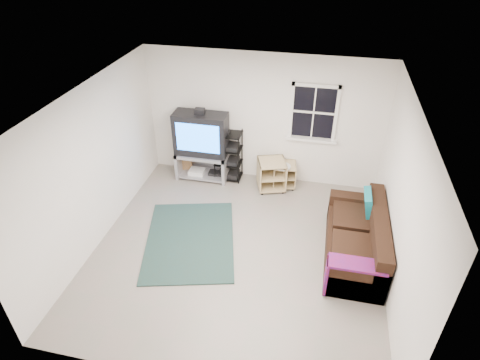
% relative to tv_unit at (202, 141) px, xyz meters
% --- Properties ---
extents(room, '(4.60, 4.62, 4.60)m').
position_rel_tv_unit_xyz_m(room, '(2.12, 0.25, 0.63)').
color(room, gray).
rests_on(room, ground).
extents(tv_unit, '(1.05, 0.52, 1.54)m').
position_rel_tv_unit_xyz_m(tv_unit, '(0.00, 0.00, 0.00)').
color(tv_unit, '#9C9BA3').
rests_on(tv_unit, ground).
extents(av_rack, '(0.54, 0.39, 1.07)m').
position_rel_tv_unit_xyz_m(av_rack, '(0.53, 0.07, -0.38)').
color(av_rack, black).
rests_on(av_rack, ground).
extents(side_table_left, '(0.66, 0.66, 0.62)m').
position_rel_tv_unit_xyz_m(side_table_left, '(1.43, -0.07, -0.52)').
color(side_table_left, tan).
rests_on(side_table_left, ground).
extents(side_table_right, '(0.51, 0.51, 0.51)m').
position_rel_tv_unit_xyz_m(side_table_right, '(1.68, 0.06, -0.56)').
color(side_table_right, tan).
rests_on(side_table_right, ground).
extents(sofa, '(0.86, 1.94, 0.89)m').
position_rel_tv_unit_xyz_m(sofa, '(3.06, -1.73, -0.53)').
color(sofa, black).
rests_on(sofa, ground).
extents(shag_rug, '(1.91, 2.30, 0.02)m').
position_rel_tv_unit_xyz_m(shag_rug, '(0.34, -1.95, -0.83)').
color(shag_rug, black).
rests_on(shag_rug, ground).
extents(paper_bag, '(0.31, 0.25, 0.39)m').
position_rel_tv_unit_xyz_m(paper_bag, '(-0.43, 0.12, -0.65)').
color(paper_bag, olive).
rests_on(paper_bag, ground).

